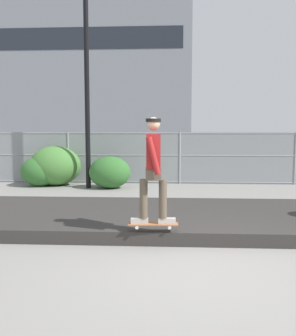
# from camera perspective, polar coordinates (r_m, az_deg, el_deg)

# --- Properties ---
(ground_plane) EXTENTS (120.00, 120.00, 0.00)m
(ground_plane) POSITION_cam_1_polar(r_m,az_deg,el_deg) (5.13, 7.86, -15.35)
(ground_plane) COLOR gray
(gravel_berm) EXTENTS (10.33, 3.14, 0.23)m
(gravel_berm) POSITION_cam_1_polar(r_m,az_deg,el_deg) (7.43, 6.35, -7.77)
(gravel_berm) COLOR #33302D
(gravel_berm) RESTS_ON ground_plane
(skateboard) EXTENTS (0.81, 0.24, 0.07)m
(skateboard) POSITION_cam_1_polar(r_m,az_deg,el_deg) (5.88, 0.82, -8.88)
(skateboard) COLOR #9E5B33
(skater) EXTENTS (0.72, 0.59, 1.70)m
(skater) POSITION_cam_1_polar(r_m,az_deg,el_deg) (5.71, 0.84, 0.61)
(skater) COLOR #B2ADA8
(skater) RESTS_ON skateboard
(chain_fence) EXTENTS (16.23, 0.06, 1.85)m
(chain_fence) POSITION_cam_1_polar(r_m,az_deg,el_deg) (12.92, 5.03, 1.61)
(chain_fence) COLOR gray
(chain_fence) RESTS_ON ground_plane
(street_lamp) EXTENTS (0.44, 0.44, 6.97)m
(street_lamp) POSITION_cam_1_polar(r_m,az_deg,el_deg) (12.28, -9.71, 17.23)
(street_lamp) COLOR black
(street_lamp) RESTS_ON ground_plane
(parked_car_near) EXTENTS (4.51, 2.17, 1.66)m
(parked_car_near) POSITION_cam_1_polar(r_m,az_deg,el_deg) (16.55, -4.31, 2.16)
(parked_car_near) COLOR silver
(parked_car_near) RESTS_ON ground_plane
(parked_car_mid) EXTENTS (4.44, 2.02, 1.66)m
(parked_car_mid) POSITION_cam_1_polar(r_m,az_deg,el_deg) (17.01, 19.11, 1.96)
(parked_car_mid) COLOR #566B4C
(parked_car_mid) RESTS_ON ground_plane
(library_building) EXTENTS (25.53, 10.62, 20.42)m
(library_building) POSITION_cam_1_polar(r_m,az_deg,el_deg) (49.33, -8.99, 15.33)
(library_building) COLOR slate
(library_building) RESTS_ON ground_plane
(shrub_left) EXTENTS (1.32, 1.08, 1.02)m
(shrub_left) POSITION_cam_1_polar(r_m,az_deg,el_deg) (12.88, -16.68, -0.51)
(shrub_left) COLOR #336B2D
(shrub_left) RESTS_ON ground_plane
(shrub_center) EXTENTS (1.77, 1.45, 1.37)m
(shrub_center) POSITION_cam_1_polar(r_m,az_deg,el_deg) (12.91, -14.44, 0.35)
(shrub_center) COLOR #477F38
(shrub_center) RESTS_ON ground_plane
(shrub_right) EXTENTS (1.37, 1.12, 1.06)m
(shrub_right) POSITION_cam_1_polar(r_m,az_deg,el_deg) (11.92, -6.06, -0.69)
(shrub_right) COLOR #336B2D
(shrub_right) RESTS_ON ground_plane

